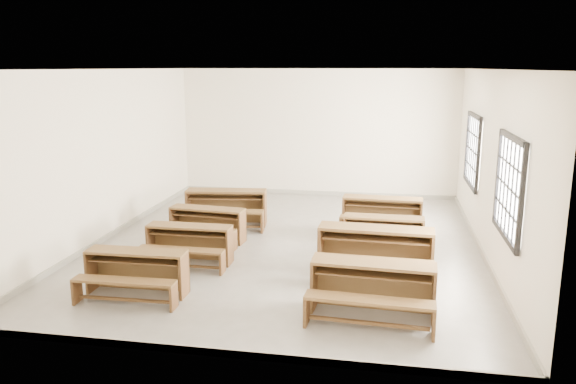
% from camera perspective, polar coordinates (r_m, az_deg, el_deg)
% --- Properties ---
extents(room, '(8.50, 8.50, 3.20)m').
position_cam_1_polar(room, '(10.06, 0.51, 6.34)').
color(room, gray).
rests_on(room, ground).
extents(desk_set_0, '(1.47, 0.78, 0.66)m').
position_cam_1_polar(desk_set_0, '(8.46, -15.21, -7.61)').
color(desk_set_0, brown).
rests_on(desk_set_0, ground).
extents(desk_set_1, '(1.43, 0.74, 0.64)m').
position_cam_1_polar(desk_set_1, '(9.59, -10.05, -4.97)').
color(desk_set_1, brown).
rests_on(desk_set_1, ground).
extents(desk_set_2, '(1.50, 0.88, 0.64)m').
position_cam_1_polar(desk_set_2, '(10.71, -8.27, -3.05)').
color(desk_set_2, brown).
rests_on(desk_set_2, ground).
extents(desk_set_3, '(1.74, 1.04, 0.75)m').
position_cam_1_polar(desk_set_3, '(11.73, -6.32, -1.32)').
color(desk_set_3, brown).
rests_on(desk_set_3, ground).
extents(desk_set_4, '(1.67, 0.94, 0.73)m').
position_cam_1_polar(desk_set_4, '(7.57, 8.58, -9.38)').
color(desk_set_4, brown).
rests_on(desk_set_4, ground).
extents(desk_set_5, '(1.82, 1.00, 0.80)m').
position_cam_1_polar(desk_set_5, '(8.88, 8.84, -5.76)').
color(desk_set_5, brown).
rests_on(desk_set_5, ground).
extents(desk_set_6, '(1.43, 0.77, 0.64)m').
position_cam_1_polar(desk_set_6, '(10.15, 9.66, -3.99)').
color(desk_set_6, brown).
rests_on(desk_set_6, ground).
extents(desk_set_7, '(1.60, 0.89, 0.70)m').
position_cam_1_polar(desk_set_7, '(11.32, 9.52, -2.05)').
color(desk_set_7, brown).
rests_on(desk_set_7, ground).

